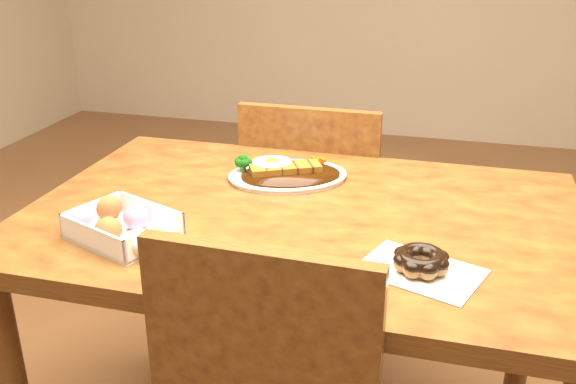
% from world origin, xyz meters
% --- Properties ---
extents(table, '(1.20, 0.80, 0.75)m').
position_xyz_m(table, '(0.00, 0.00, 0.65)').
color(table, '#4D210F').
rests_on(table, ground).
extents(chair_far, '(0.42, 0.42, 0.87)m').
position_xyz_m(chair_far, '(-0.08, 0.53, 0.48)').
color(chair_far, '#4D210F').
rests_on(chair_far, ground).
extents(katsu_curry_plate, '(0.34, 0.30, 0.06)m').
position_xyz_m(katsu_curry_plate, '(-0.09, 0.18, 0.76)').
color(katsu_curry_plate, white).
rests_on(katsu_curry_plate, table).
extents(donut_box, '(0.24, 0.21, 0.06)m').
position_xyz_m(donut_box, '(-0.31, -0.21, 0.78)').
color(donut_box, white).
rests_on(donut_box, table).
extents(pon_de_ring, '(0.25, 0.21, 0.04)m').
position_xyz_m(pon_de_ring, '(0.27, -0.20, 0.77)').
color(pon_de_ring, silver).
rests_on(pon_de_ring, table).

